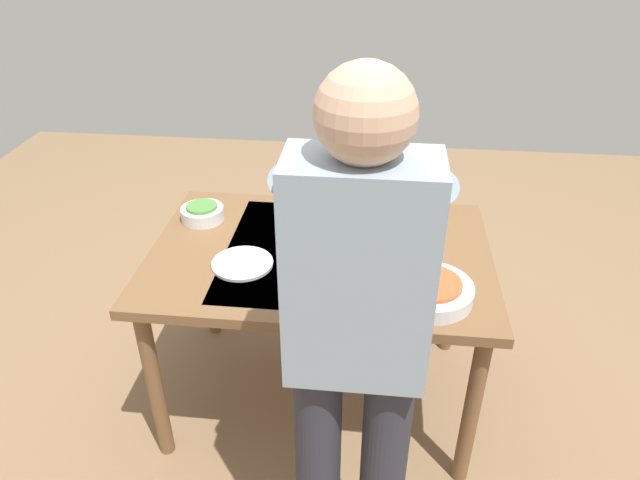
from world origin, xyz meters
TOP-DOWN VIEW (x-y plane):
  - ground_plane at (0.00, 0.00)m, footprint 6.00×6.00m
  - dining_table at (0.00, 0.00)m, footprint 1.32×0.89m
  - chair_near at (-0.11, -0.83)m, footprint 0.40×0.40m
  - person_server at (-0.17, 0.71)m, footprint 0.42×0.61m
  - wine_bottle at (-0.07, -0.23)m, footprint 0.07×0.07m
  - wine_glass_left at (-0.25, -0.16)m, footprint 0.07×0.07m
  - wine_glass_right at (-0.09, 0.04)m, footprint 0.07×0.07m
  - water_cup_near_left at (0.10, -0.09)m, footprint 0.07×0.07m
  - water_cup_near_right at (-0.11, 0.22)m, footprint 0.06×0.06m
  - water_cup_far_left at (-0.42, -0.20)m, footprint 0.07×0.07m
  - serving_bowl_pasta at (-0.40, 0.26)m, footprint 0.30×0.30m
  - side_bowl_salad at (0.52, -0.20)m, footprint 0.18×0.18m
  - dinner_plate_near at (0.28, 0.13)m, footprint 0.23×0.23m
  - table_fork at (0.13, -0.27)m, footprint 0.06×0.18m

SIDE VIEW (x-z plane):
  - ground_plane at x=0.00m, z-range 0.00..0.00m
  - chair_near at x=-0.11m, z-range 0.07..0.98m
  - dining_table at x=0.00m, z-range 0.30..1.07m
  - table_fork at x=0.13m, z-range 0.77..0.78m
  - dinner_plate_near at x=0.28m, z-range 0.77..0.78m
  - serving_bowl_pasta at x=-0.40m, z-range 0.77..0.84m
  - side_bowl_salad at x=0.52m, z-range 0.77..0.84m
  - water_cup_far_left at x=-0.42m, z-range 0.77..0.86m
  - water_cup_near_left at x=0.10m, z-range 0.77..0.86m
  - water_cup_near_right at x=-0.11m, z-range 0.77..0.88m
  - wine_glass_left at x=-0.25m, z-range 0.80..0.95m
  - wine_glass_right at x=-0.09m, z-range 0.80..0.95m
  - wine_bottle at x=-0.07m, z-range 0.73..1.03m
  - person_server at x=-0.17m, z-range 0.12..1.81m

